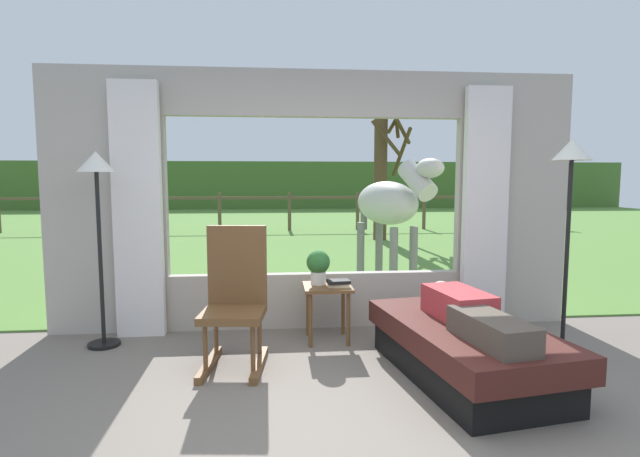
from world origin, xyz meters
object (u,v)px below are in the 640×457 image
object	(u,v)px
potted_plant	(318,265)
floor_lamp_right	(571,181)
recliner_sofa	(464,349)
book_stack	(338,283)
floor_lamp_left	(97,190)
reclining_person	(468,312)
rocking_chair	(235,298)
pasture_tree	(383,170)
side_table	(327,295)
horse	(390,204)

from	to	relation	value
potted_plant	floor_lamp_right	world-z (taller)	floor_lamp_right
recliner_sofa	book_stack	world-z (taller)	book_stack
floor_lamp_left	floor_lamp_right	bearing A→B (deg)	-7.53
reclining_person	floor_lamp_left	world-z (taller)	floor_lamp_left
rocking_chair	pasture_tree	distance (m)	8.42
rocking_chair	pasture_tree	xyz separation A→B (m)	(2.92, 7.81, 1.17)
side_table	floor_lamp_right	size ratio (longest dim) A/B	0.28
potted_plant	rocking_chair	bearing A→B (deg)	-141.97
horse	book_stack	bearing A→B (deg)	45.00
reclining_person	potted_plant	bearing A→B (deg)	124.47
recliner_sofa	side_table	size ratio (longest dim) A/B	3.51
side_table	reclining_person	bearing A→B (deg)	-46.85
reclining_person	rocking_chair	bearing A→B (deg)	154.72
rocking_chair	book_stack	size ratio (longest dim) A/B	5.24
reclining_person	side_table	world-z (taller)	reclining_person
floor_lamp_right	potted_plant	bearing A→B (deg)	164.96
book_stack	horse	distance (m)	2.53
reclining_person	pasture_tree	size ratio (longest dim) A/B	0.45
recliner_sofa	pasture_tree	bearing A→B (deg)	72.44
floor_lamp_right	pasture_tree	distance (m)	7.81
floor_lamp_right	pasture_tree	xyz separation A→B (m)	(0.13, 7.80, 0.24)
book_stack	floor_lamp_right	xyz separation A→B (m)	(1.90, -0.43, 0.93)
potted_plant	floor_lamp_right	bearing A→B (deg)	-15.04
recliner_sofa	potted_plant	distance (m)	1.51
floor_lamp_left	floor_lamp_right	size ratio (longest dim) A/B	0.95
recliner_sofa	side_table	distance (m)	1.35
side_table	potted_plant	size ratio (longest dim) A/B	1.63
reclining_person	floor_lamp_right	bearing A→B (deg)	15.86
pasture_tree	rocking_chair	bearing A→B (deg)	-110.53
floor_lamp_right	pasture_tree	size ratio (longest dim) A/B	0.58
rocking_chair	horse	xyz separation A→B (m)	(1.89, 2.68, 0.61)
floor_lamp_left	pasture_tree	bearing A→B (deg)	60.31
book_stack	floor_lamp_left	xyz separation A→B (m)	(-2.11, 0.10, 0.85)
floor_lamp_right	horse	xyz separation A→B (m)	(-0.90, 2.67, -0.32)
potted_plant	recliner_sofa	bearing A→B (deg)	-44.80
rocking_chair	pasture_tree	bearing A→B (deg)	75.49
rocking_chair	floor_lamp_left	distance (m)	1.59
side_table	horse	xyz separation A→B (m)	(1.10, 2.18, 0.73)
reclining_person	book_stack	xyz separation A→B (m)	(-0.84, 0.93, 0.03)
rocking_chair	side_table	bearing A→B (deg)	38.19
potted_plant	pasture_tree	size ratio (longest dim) A/B	0.10
reclining_person	book_stack	bearing A→B (deg)	122.77
floor_lamp_left	pasture_tree	distance (m)	8.38
reclining_person	pasture_tree	bearing A→B (deg)	72.49
rocking_chair	side_table	xyz separation A→B (m)	(0.80, 0.50, -0.12)
floor_lamp_right	rocking_chair	bearing A→B (deg)	-179.90
floor_lamp_right	horse	bearing A→B (deg)	108.62
floor_lamp_left	horse	distance (m)	3.79
rocking_chair	side_table	size ratio (longest dim) A/B	2.15
reclining_person	book_stack	distance (m)	1.26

